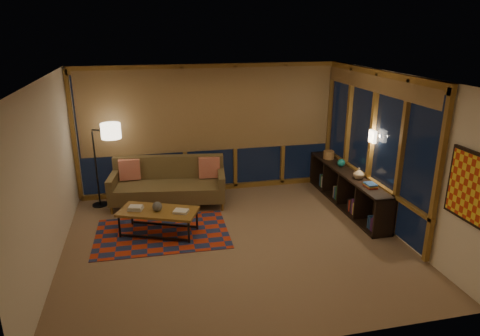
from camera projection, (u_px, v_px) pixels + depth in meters
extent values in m
cube|color=#80644E|center=(234.00, 242.00, 7.12)|extent=(5.50, 5.00, 0.01)
cube|color=beige|center=(233.00, 77.00, 6.26)|extent=(5.50, 5.00, 0.01)
cube|color=silver|center=(209.00, 129.00, 9.00)|extent=(5.50, 0.01, 2.70)
cube|color=silver|center=(284.00, 239.00, 4.38)|extent=(5.50, 0.01, 2.70)
cube|color=silver|center=(46.00, 178.00, 6.12)|extent=(0.01, 5.00, 2.70)
cube|color=silver|center=(392.00, 154.00, 7.27)|extent=(0.01, 5.00, 2.70)
cube|color=#B32F14|center=(162.00, 233.00, 7.40)|extent=(2.29, 1.56, 0.01)
sphere|color=black|center=(157.00, 206.00, 7.22)|extent=(0.23, 0.23, 0.17)
cylinder|color=#B0723D|center=(329.00, 155.00, 9.12)|extent=(0.27, 0.27, 0.17)
sphere|color=#15706B|center=(341.00, 163.00, 8.61)|extent=(0.20, 0.20, 0.16)
imported|color=tan|center=(359.00, 173.00, 7.92)|extent=(0.20, 0.20, 0.21)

